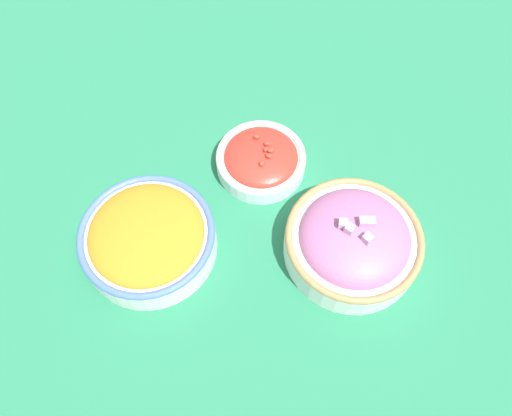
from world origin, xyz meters
name	(u,v)px	position (x,y,z in m)	size (l,w,h in m)	color
ground_plane	(256,216)	(0.00, 0.00, 0.00)	(3.00, 3.00, 0.00)	#23704C
bowl_red_onion	(353,241)	(0.15, -0.07, 0.04)	(0.22, 0.22, 0.10)	white
bowl_carrots	(148,238)	(-0.18, -0.05, 0.04)	(0.22, 0.22, 0.07)	white
bowl_cherry_tomatoes	(261,159)	(0.01, 0.10, 0.02)	(0.16, 0.16, 0.06)	silver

